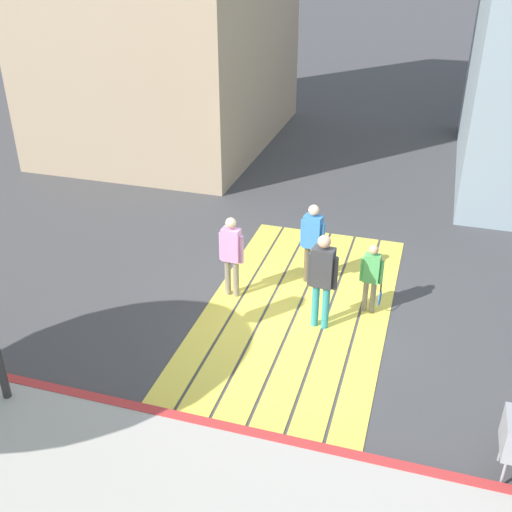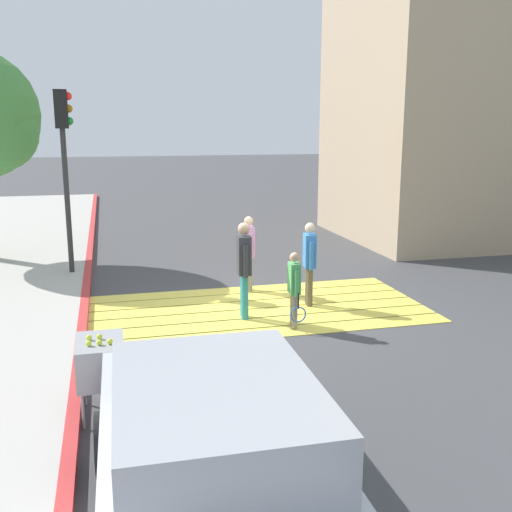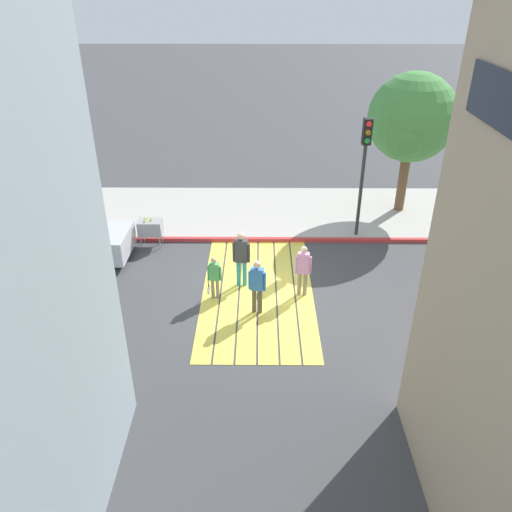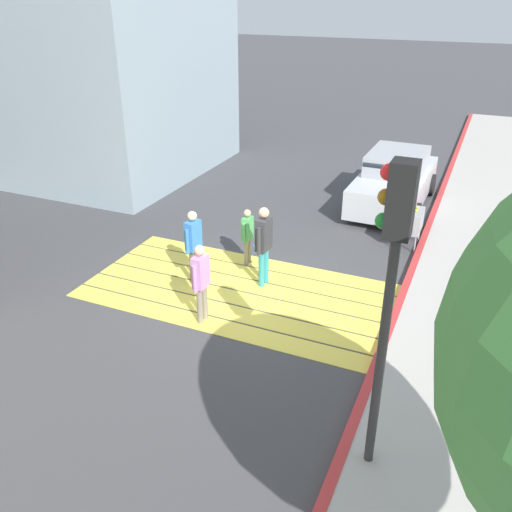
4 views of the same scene
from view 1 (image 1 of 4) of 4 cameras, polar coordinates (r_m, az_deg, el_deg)
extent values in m
plane|color=#424244|center=(11.24, 3.87, -5.01)|extent=(120.00, 120.00, 0.00)
cube|color=#EAD64C|center=(11.08, 10.84, -6.06)|extent=(6.40, 0.50, 0.01)
cube|color=#EAD64C|center=(11.12, 8.03, -5.64)|extent=(6.40, 0.50, 0.01)
cube|color=#EAD64C|center=(11.19, 5.25, -5.21)|extent=(6.40, 0.50, 0.01)
cube|color=#EAD64C|center=(11.29, 2.51, -4.77)|extent=(6.40, 0.50, 0.01)
cube|color=#EAD64C|center=(11.41, -0.17, -4.33)|extent=(6.40, 0.50, 0.01)
cube|color=#EAD64C|center=(11.56, -2.78, -3.89)|extent=(6.40, 0.50, 0.01)
cube|color=#BC3333|center=(8.76, -1.27, -16.10)|extent=(0.16, 40.00, 0.13)
cylinder|color=#99999E|center=(8.94, 21.81, -16.21)|extent=(0.04, 0.04, 0.45)
cylinder|color=#99999E|center=(8.62, 21.95, -18.26)|extent=(0.04, 0.04, 0.45)
cylinder|color=teal|center=(10.64, 5.53, -4.55)|extent=(0.13, 0.13, 0.84)
cylinder|color=teal|center=(10.60, 6.48, -4.75)|extent=(0.13, 0.13, 0.84)
cube|color=#333338|center=(10.21, 6.22, -1.04)|extent=(0.26, 0.39, 0.70)
sphere|color=tan|center=(9.98, 6.36, 1.34)|extent=(0.22, 0.22, 0.22)
cylinder|color=#333338|center=(10.30, 5.06, -1.16)|extent=(0.09, 0.09, 0.60)
cylinder|color=#333338|center=(10.20, 7.35, -1.61)|extent=(0.09, 0.09, 0.60)
cylinder|color=gray|center=(11.47, -2.63, -1.96)|extent=(0.11, 0.11, 0.76)
cylinder|color=gray|center=(11.42, -1.86, -2.11)|extent=(0.11, 0.11, 0.76)
cube|color=#D18CC6|center=(11.10, -2.31, 1.06)|extent=(0.23, 0.34, 0.63)
sphere|color=beige|center=(10.90, -2.36, 3.08)|extent=(0.20, 0.20, 0.20)
cylinder|color=#D18CC6|center=(11.20, -3.24, 0.93)|extent=(0.08, 0.08, 0.54)
cylinder|color=#D18CC6|center=(11.06, -1.37, 0.60)|extent=(0.08, 0.08, 0.54)
cylinder|color=brown|center=(11.91, 4.75, -0.72)|extent=(0.12, 0.12, 0.78)
cylinder|color=brown|center=(11.86, 5.51, -0.90)|extent=(0.12, 0.12, 0.78)
cube|color=#3372BF|center=(11.55, 5.28, 2.26)|extent=(0.26, 0.37, 0.65)
sphere|color=beige|center=(11.36, 5.38, 4.26)|extent=(0.20, 0.20, 0.20)
cylinder|color=#3372BF|center=(11.64, 4.35, 2.17)|extent=(0.08, 0.08, 0.55)
cylinder|color=#3372BF|center=(11.52, 6.20, 1.78)|extent=(0.08, 0.08, 0.55)
cylinder|color=gray|center=(11.20, 10.09, -3.65)|extent=(0.10, 0.10, 0.64)
cylinder|color=gray|center=(11.18, 10.79, -3.77)|extent=(0.10, 0.10, 0.64)
cube|color=#4CA559|center=(10.89, 10.70, -1.12)|extent=(0.19, 0.29, 0.53)
sphere|color=tan|center=(10.71, 10.88, 0.58)|extent=(0.16, 0.16, 0.16)
cylinder|color=#4CA559|center=(10.94, 9.81, -1.21)|extent=(0.07, 0.07, 0.45)
cylinder|color=#4CA559|center=(10.90, 11.55, -1.51)|extent=(0.07, 0.07, 0.45)
cylinder|color=black|center=(11.07, 11.53, -2.79)|extent=(0.03, 0.03, 0.28)
torus|color=blue|center=(11.20, 11.41, -3.85)|extent=(0.28, 0.04, 0.28)
camera|label=2|loc=(11.12, 66.04, -3.65)|focal=41.70mm
camera|label=3|loc=(21.81, 13.80, 33.54)|focal=35.37mm
camera|label=4|loc=(11.93, -52.32, 16.37)|focal=38.01mm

